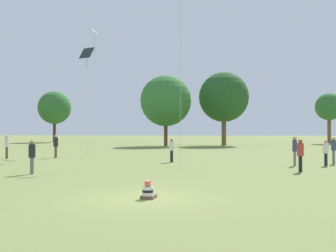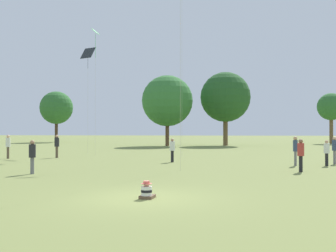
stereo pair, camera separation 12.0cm
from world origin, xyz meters
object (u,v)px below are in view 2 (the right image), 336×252
object	(u,v)px
person_standing_0	(335,147)
person_standing_4	(327,151)
seated_toddler	(147,191)
distant_tree_2	(56,108)
person_standing_2	(8,144)
kite_2	(95,39)
person_standing_1	(57,144)
person_standing_5	(295,148)
distant_tree_3	(225,97)
person_standing_7	(301,152)
distant_tree_1	(167,101)
person_standing_3	(172,148)
kite_1	(88,55)
person_standing_6	(32,154)
distant_tree_0	(331,107)

from	to	relation	value
person_standing_0	person_standing_4	xyz separation A→B (m)	(-0.90, -1.42, -0.14)
seated_toddler	distant_tree_2	size ratio (longest dim) A/B	0.06
person_standing_2	person_standing_4	distance (m)	22.94
person_standing_2	kite_2	distance (m)	11.43
person_standing_1	person_standing_5	xyz separation A→B (m)	(17.39, -5.10, 0.03)
distant_tree_3	distant_tree_2	bearing A→B (deg)	157.59
person_standing_7	person_standing_4	bearing A→B (deg)	-97.06
person_standing_4	person_standing_5	bearing A→B (deg)	-17.06
person_standing_5	distant_tree_1	bearing A→B (deg)	159.27
person_standing_1	distant_tree_3	bearing A→B (deg)	99.60
distant_tree_2	person_standing_5	bearing A→B (deg)	-53.01
person_standing_3	person_standing_2	bearing A→B (deg)	-174.58
person_standing_3	distant_tree_3	distance (m)	31.00
person_standing_3	distant_tree_3	bearing A→B (deg)	95.06
person_standing_4	person_standing_3	bearing A→B (deg)	-29.95
person_standing_4	distant_tree_3	distance (m)	32.73
person_standing_5	kite_1	distance (m)	20.85
person_standing_1	kite_1	xyz separation A→B (m)	(0.95, 4.91, 8.04)
person_standing_6	distant_tree_2	xyz separation A→B (m)	(-19.32, 50.50, 5.29)
person_standing_5	person_standing_0	bearing A→B (deg)	76.84
seated_toddler	kite_1	bearing A→B (deg)	120.22
person_standing_5	person_standing_7	xyz separation A→B (m)	(-0.49, -3.69, -0.08)
person_standing_2	distant_tree_3	world-z (taller)	distant_tree_3
person_standing_5	person_standing_7	distance (m)	3.73
seated_toddler	distant_tree_3	xyz separation A→B (m)	(4.12, 44.35, 6.71)
person_standing_2	kite_1	distance (m)	11.05
person_standing_0	distant_tree_3	bearing A→B (deg)	54.01
person_standing_4	person_standing_6	world-z (taller)	person_standing_6
seated_toddler	person_standing_0	bearing A→B (deg)	62.35
person_standing_4	kite_2	size ratio (longest dim) A/B	0.14
kite_1	person_standing_0	bearing A→B (deg)	44.04
person_standing_1	distant_tree_3	size ratio (longest dim) A/B	0.17
person_standing_0	distant_tree_1	xyz separation A→B (m)	(-14.03, 27.82, 5.20)
person_standing_7	person_standing_3	bearing A→B (deg)	-11.82
person_standing_6	person_standing_4	bearing A→B (deg)	-5.35
person_standing_7	distant_tree_0	bearing A→B (deg)	-83.01
person_standing_0	person_standing_6	world-z (taller)	person_standing_0
person_standing_3	distant_tree_3	xyz separation A→B (m)	(4.70, 30.06, 5.98)
person_standing_5	kite_2	size ratio (longest dim) A/B	0.16
distant_tree_2	seated_toddler	bearing A→B (deg)	-65.27
person_standing_7	distant_tree_1	world-z (taller)	distant_tree_1
distant_tree_1	person_standing_6	bearing A→B (deg)	-94.62
person_standing_1	person_standing_7	world-z (taller)	person_standing_1
person_standing_1	kite_1	distance (m)	9.47
person_standing_1	person_standing_4	xyz separation A→B (m)	(19.28, -5.01, -0.15)
person_standing_3	person_standing_6	bearing A→B (deg)	-114.36
seated_toddler	person_standing_3	world-z (taller)	person_standing_3
distant_tree_3	kite_1	bearing A→B (deg)	-121.35
person_standing_7	distant_tree_2	xyz separation A→B (m)	(-32.93, 48.07, 5.27)
person_standing_4	kite_1	distance (m)	22.39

